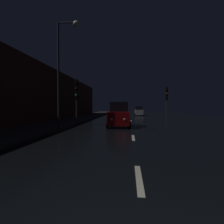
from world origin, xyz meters
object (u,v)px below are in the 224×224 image
traffic_light_far_right (167,96)px  car_distant_taillights (139,111)px  car_approaching_headlights (119,115)px  traffic_light_far_left (76,92)px  streetlamp_overhead (64,60)px

traffic_light_far_right → car_distant_taillights: traffic_light_far_right is taller
car_approaching_headlights → car_distant_taillights: car_approaching_headlights is taller
traffic_light_far_left → streetlamp_overhead: 5.16m
traffic_light_far_left → car_distant_taillights: (7.23, 21.35, -2.40)m
car_distant_taillights → streetlamp_overhead: bearing=164.9°
traffic_light_far_left → car_distant_taillights: 22.67m
traffic_light_far_right → streetlamp_overhead: bearing=-39.7°
traffic_light_far_left → streetlamp_overhead: bearing=0.9°
car_distant_taillights → car_approaching_headlights: bearing=172.8°
traffic_light_far_right → car_approaching_headlights: bearing=-33.0°
traffic_light_far_right → car_distant_taillights: bearing=-165.3°
car_approaching_headlights → traffic_light_far_right: bearing=153.8°
streetlamp_overhead → traffic_light_far_left: bearing=92.6°
traffic_light_far_right → car_distant_taillights: size_ratio=1.29×
traffic_light_far_left → car_approaching_headlights: 5.12m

